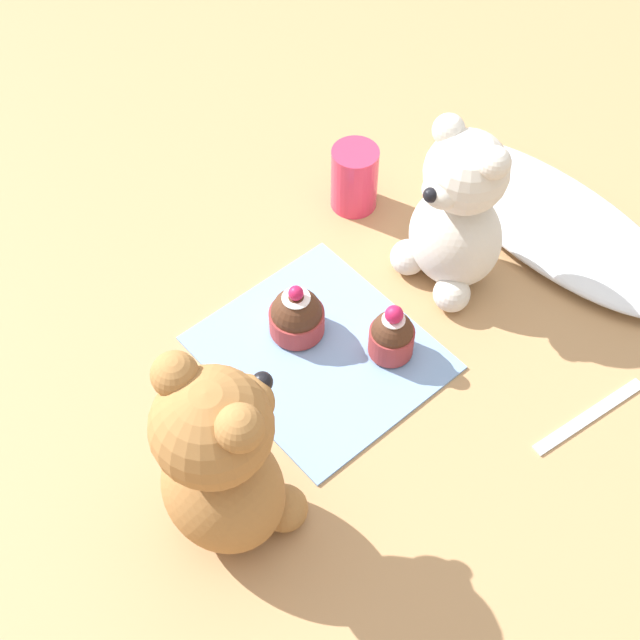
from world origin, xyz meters
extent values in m
plane|color=tan|center=(0.00, 0.00, 0.00)|extent=(4.00, 4.00, 0.00)
cube|color=#7A9ED1|center=(0.00, 0.00, 0.00)|extent=(0.22, 0.20, 0.01)
ellipsoid|color=silver|center=(0.04, 0.31, 0.02)|extent=(0.34, 0.14, 0.03)
ellipsoid|color=silver|center=(0.01, 0.17, 0.06)|extent=(0.10, 0.09, 0.11)
sphere|color=silver|center=(0.01, 0.17, 0.15)|extent=(0.08, 0.08, 0.08)
ellipsoid|color=silver|center=(0.01, 0.14, 0.14)|extent=(0.04, 0.04, 0.03)
sphere|color=black|center=(0.01, 0.13, 0.15)|extent=(0.01, 0.01, 0.01)
sphere|color=silver|center=(-0.02, 0.18, 0.18)|extent=(0.03, 0.03, 0.03)
sphere|color=silver|center=(0.04, 0.17, 0.18)|extent=(0.03, 0.03, 0.03)
sphere|color=silver|center=(-0.02, 0.14, 0.02)|extent=(0.04, 0.04, 0.04)
sphere|color=silver|center=(0.04, 0.14, 0.02)|extent=(0.04, 0.04, 0.04)
ellipsoid|color=#A3703D|center=(0.08, -0.18, 0.06)|extent=(0.12, 0.11, 0.12)
sphere|color=#A3703D|center=(0.08, -0.18, 0.16)|extent=(0.09, 0.09, 0.09)
ellipsoid|color=#A3703D|center=(0.08, -0.14, 0.16)|extent=(0.05, 0.04, 0.04)
sphere|color=black|center=(0.08, -0.13, 0.16)|extent=(0.02, 0.02, 0.02)
sphere|color=#A3703D|center=(0.12, -0.17, 0.20)|extent=(0.04, 0.04, 0.04)
sphere|color=#A3703D|center=(0.05, -0.18, 0.20)|extent=(0.04, 0.04, 0.04)
sphere|color=#A3703D|center=(0.11, -0.14, 0.02)|extent=(0.04, 0.04, 0.04)
sphere|color=#A3703D|center=(0.04, -0.15, 0.02)|extent=(0.04, 0.04, 0.04)
cylinder|color=#993333|center=(0.05, 0.05, 0.02)|extent=(0.05, 0.05, 0.03)
sphere|color=#472819|center=(0.05, 0.05, 0.04)|extent=(0.04, 0.04, 0.04)
cylinder|color=white|center=(0.05, 0.05, 0.06)|extent=(0.02, 0.02, 0.00)
sphere|color=#B71947|center=(0.05, 0.05, 0.06)|extent=(0.02, 0.02, 0.02)
cylinder|color=#993333|center=(-0.04, 0.00, 0.02)|extent=(0.06, 0.06, 0.03)
sphere|color=#472819|center=(-0.04, 0.00, 0.03)|extent=(0.05, 0.05, 0.05)
cylinder|color=white|center=(-0.04, 0.00, 0.06)|extent=(0.03, 0.03, 0.00)
sphere|color=#B71947|center=(-0.04, 0.00, 0.06)|extent=(0.02, 0.02, 0.02)
cylinder|color=#DB3356|center=(-0.13, 0.17, 0.04)|extent=(0.05, 0.05, 0.08)
cube|color=silver|center=(0.22, 0.15, 0.00)|extent=(0.03, 0.14, 0.01)
camera|label=1|loc=(0.39, -0.34, 0.73)|focal=50.00mm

